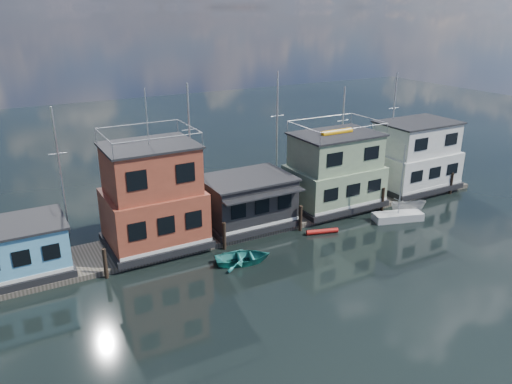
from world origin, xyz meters
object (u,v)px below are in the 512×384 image
houseboat_green (334,171)px  red_kayak (322,231)px  houseboat_dark (247,200)px  houseboat_white (415,156)px  dinghy_teal (243,257)px  houseboat_blue (19,249)px  day_sailer (398,216)px  houseboat_red (153,198)px  motorboat (408,207)px

houseboat_green → red_kayak: bearing=-135.4°
houseboat_dark → houseboat_white: 19.03m
red_kayak → dinghy_teal: bearing=-154.5°
houseboat_blue → houseboat_dark: 17.50m
red_kayak → day_sailer: bearing=9.4°
houseboat_red → motorboat: houseboat_red is taller
houseboat_white → day_sailer: size_ratio=1.23×
houseboat_dark → red_kayak: size_ratio=2.75×
houseboat_red → dinghy_teal: bearing=-49.0°
houseboat_green → houseboat_white: houseboat_green is taller
houseboat_dark → houseboat_red: bearing=179.9°
houseboat_green → motorboat: 7.37m
houseboat_white → dinghy_teal: bearing=-166.2°
houseboat_green → red_kayak: size_ratio=3.12×
houseboat_white → houseboat_blue: bearing=-180.0°
houseboat_red → red_kayak: 13.97m
houseboat_blue → dinghy_teal: bearing=-21.0°
houseboat_dark → dinghy_teal: size_ratio=1.82×
motorboat → houseboat_white: bearing=-20.9°
houseboat_red → houseboat_green: houseboat_red is taller
motorboat → red_kayak: motorboat is taller
houseboat_white → motorboat: (-4.91, -4.44, -2.93)m
houseboat_blue → day_sailer: day_sailer is taller
houseboat_white → motorboat: houseboat_white is taller
houseboat_red → day_sailer: bearing=-14.4°
houseboat_blue → motorboat: houseboat_blue is taller
houseboat_green → houseboat_white: (10.00, -0.00, -0.01)m
houseboat_white → red_kayak: size_ratio=3.12×
houseboat_red → dinghy_teal: (4.74, -5.45, -3.68)m
houseboat_white → dinghy_teal: (-22.26, -5.45, -3.11)m
dinghy_teal → motorboat: motorboat is taller
houseboat_dark → houseboat_blue: bearing=179.9°
houseboat_red → day_sailer: size_ratio=1.74×
houseboat_blue → day_sailer: size_ratio=0.94×
houseboat_blue → houseboat_green: size_ratio=0.76×
houseboat_blue → dinghy_teal: 15.35m
houseboat_blue → houseboat_red: bearing=0.0°
houseboat_white → dinghy_teal: houseboat_white is taller
houseboat_blue → dinghy_teal: houseboat_blue is taller
houseboat_white → red_kayak: (-14.27, -4.21, -3.34)m
houseboat_green → motorboat: bearing=-41.1°
houseboat_dark → dinghy_teal: 6.65m
houseboat_green → day_sailer: size_ratio=1.23×
houseboat_dark → houseboat_green: bearing=0.1°
houseboat_blue → houseboat_dark: bearing=-0.1°
houseboat_green → dinghy_teal: size_ratio=2.06×
houseboat_blue → day_sailer: (29.67, -5.16, -1.80)m
day_sailer → motorboat: (1.92, 0.72, 0.20)m
houseboat_blue → houseboat_red: size_ratio=0.54×
houseboat_dark → houseboat_white: (19.00, 0.02, 1.12)m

